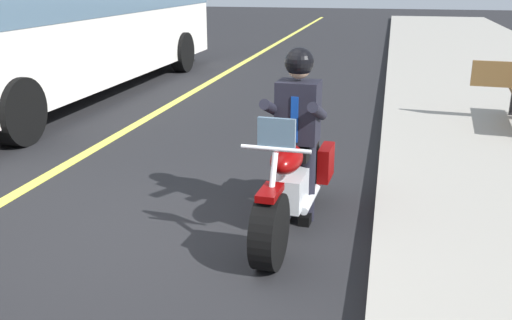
% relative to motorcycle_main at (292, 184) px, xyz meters
% --- Properties ---
extents(ground_plane, '(80.00, 80.00, 0.00)m').
position_rel_motorcycle_main_xyz_m(ground_plane, '(0.71, -1.21, -0.45)').
color(ground_plane, black).
extents(motorcycle_main, '(2.22, 0.66, 1.26)m').
position_rel_motorcycle_main_xyz_m(motorcycle_main, '(0.00, 0.00, 0.00)').
color(motorcycle_main, black).
rests_on(motorcycle_main, ground_plane).
extents(rider_main, '(0.64, 0.57, 1.74)m').
position_rel_motorcycle_main_xyz_m(rider_main, '(-0.19, 0.01, 0.58)').
color(rider_main, black).
rests_on(rider_main, ground_plane).
extents(bus_near, '(11.05, 2.70, 3.30)m').
position_rel_motorcycle_main_xyz_m(bus_near, '(-5.11, -5.53, 1.42)').
color(bus_near, white).
rests_on(bus_near, ground_plane).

